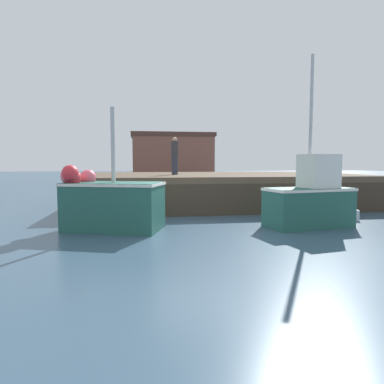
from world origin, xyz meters
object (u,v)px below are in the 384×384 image
at_px(rowboat, 332,214).
at_px(dockworker, 175,156).
at_px(fishing_boat_near_left, 111,202).
at_px(fishing_boat_near_right, 310,199).

relative_size(rowboat, dockworker, 1.02).
distance_m(fishing_boat_near_left, rowboat, 7.66).
distance_m(fishing_boat_near_left, fishing_boat_near_right, 6.18).
distance_m(rowboat, dockworker, 7.36).
xyz_separation_m(fishing_boat_near_left, fishing_boat_near_right, (6.16, -0.43, 0.05)).
height_order(fishing_boat_near_left, rowboat, fishing_boat_near_left).
bearing_deg(fishing_boat_near_right, fishing_boat_near_left, 175.97).
bearing_deg(rowboat, fishing_boat_near_right, -140.56).
distance_m(fishing_boat_near_right, rowboat, 1.98).
height_order(fishing_boat_near_left, fishing_boat_near_right, fishing_boat_near_right).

